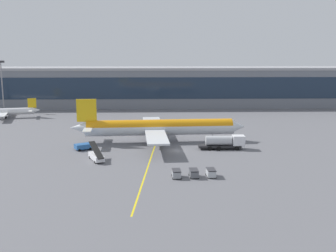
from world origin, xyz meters
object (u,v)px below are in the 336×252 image
object	(u,v)px
main_airliner	(159,127)
pushback_tug	(84,146)
baggage_cart_1	(194,173)
baggage_cart_2	(211,173)
baggage_cart_0	(176,173)
belt_loader	(96,156)
fuel_tanker	(225,142)
commuter_jet_far	(2,112)

from	to	relation	value
main_airliner	pushback_tug	bearing A→B (deg)	-157.01
pushback_tug	baggage_cart_1	bearing A→B (deg)	-42.34
baggage_cart_1	baggage_cart_2	size ratio (longest dim) A/B	1.00
baggage_cart_0	baggage_cart_1	size ratio (longest dim) A/B	1.00
baggage_cart_0	baggage_cart_2	world-z (taller)	same
belt_loader	baggage_cart_0	size ratio (longest dim) A/B	2.50
fuel_tanker	baggage_cart_1	xyz separation A→B (m)	(-9.18, -21.37, -0.96)
fuel_tanker	commuter_jet_far	size ratio (longest dim) A/B	0.44
main_airliner	fuel_tanker	xyz separation A→B (m)	(15.36, -7.91, -2.06)
baggage_cart_2	pushback_tug	bearing A→B (deg)	141.43
main_airliner	belt_loader	size ratio (longest dim) A/B	6.49
baggage_cart_1	baggage_cart_2	distance (m)	3.20
baggage_cart_2	commuter_jet_far	size ratio (longest dim) A/B	0.11
fuel_tanker	baggage_cart_2	size ratio (longest dim) A/B	3.97
pushback_tug	baggage_cart_1	xyz separation A→B (m)	(23.88, -21.76, -0.07)
main_airliner	baggage_cart_2	xyz separation A→B (m)	(9.37, -29.11, -3.02)
baggage_cart_0	baggage_cart_2	bearing A→B (deg)	3.06
fuel_tanker	pushback_tug	distance (m)	33.08
baggage_cart_2	commuter_jet_far	xyz separation A→B (m)	(-62.42, 66.85, 1.52)
fuel_tanker	pushback_tug	bearing A→B (deg)	179.31
pushback_tug	baggage_cart_1	world-z (taller)	baggage_cart_1
fuel_tanker	baggage_cart_0	distance (m)	24.86
pushback_tug	belt_loader	bearing A→B (deg)	-65.73
commuter_jet_far	baggage_cart_2	bearing A→B (deg)	-46.96
fuel_tanker	baggage_cart_2	distance (m)	22.04
pushback_tug	baggage_cart_0	distance (m)	30.15
main_airliner	baggage_cart_1	bearing A→B (deg)	-78.09
belt_loader	baggage_cart_1	distance (m)	22.93
baggage_cart_1	pushback_tug	bearing A→B (deg)	137.66
fuel_tanker	baggage_cart_1	bearing A→B (deg)	-113.26
pushback_tug	baggage_cart_0	bearing A→B (deg)	-46.67
belt_loader	baggage_cart_0	xyz separation A→B (m)	(16.31, -12.23, -0.21)
main_airliner	baggage_cart_1	xyz separation A→B (m)	(6.17, -29.28, -3.02)
pushback_tug	baggage_cart_2	world-z (taller)	baggage_cart_2
pushback_tug	baggage_cart_2	size ratio (longest dim) A/B	1.63
belt_loader	commuter_jet_far	size ratio (longest dim) A/B	0.27
main_airliner	fuel_tanker	distance (m)	17.40
baggage_cart_0	commuter_jet_far	bearing A→B (deg)	129.83
commuter_jet_far	belt_loader	bearing A→B (deg)	-54.15
belt_loader	commuter_jet_far	distance (m)	67.83
fuel_tanker	baggage_cart_2	bearing A→B (deg)	-105.77
fuel_tanker	pushback_tug	world-z (taller)	fuel_tanker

